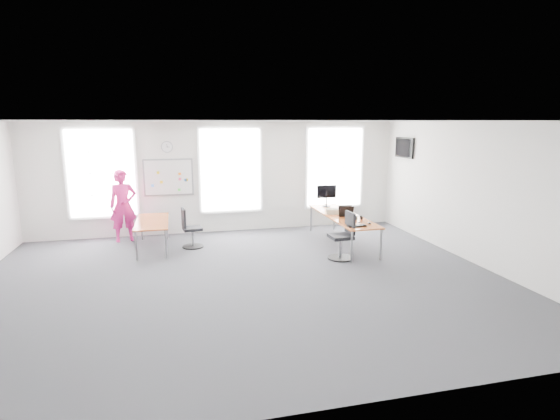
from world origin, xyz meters
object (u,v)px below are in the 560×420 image
object	(u,v)px
desk_left	(152,223)
keyboard	(357,226)
chair_left	(190,230)
monitor	(327,194)
desk_right	(342,217)
person	(123,206)
headphones	(359,218)
chair_right	(343,238)

from	to	relation	value
desk_left	keyboard	xyz separation A→B (m)	(4.42, -1.87, 0.12)
chair_left	monitor	bearing A→B (deg)	-88.52
desk_right	keyboard	bearing A→B (deg)	-96.35
desk_left	monitor	size ratio (longest dim) A/B	3.17
desk_right	monitor	bearing A→B (deg)	90.45
desk_left	person	bearing A→B (deg)	128.99
desk_left	monitor	world-z (taller)	monitor
chair_left	keyboard	bearing A→B (deg)	-123.94
desk_left	headphones	xyz separation A→B (m)	(4.73, -1.25, 0.15)
chair_right	chair_left	world-z (taller)	chair_right
desk_right	chair_left	distance (m)	3.73
keyboard	person	bearing A→B (deg)	149.05
chair_right	monitor	world-z (taller)	monitor
chair_right	person	bearing A→B (deg)	-121.15
headphones	monitor	world-z (taller)	monitor
chair_right	monitor	distance (m)	2.39
desk_right	chair_right	bearing A→B (deg)	-110.18
desk_left	chair_right	bearing A→B (deg)	-23.52
desk_left	monitor	xyz separation A→B (m)	(4.54, 0.48, 0.46)
monitor	desk_left	bearing A→B (deg)	-168.78
keyboard	monitor	distance (m)	2.37
desk_left	chair_right	xyz separation A→B (m)	(4.13, -1.80, -0.17)
desk_right	chair_left	xyz separation A→B (m)	(-3.68, 0.56, -0.26)
desk_left	chair_left	bearing A→B (deg)	-7.01
chair_right	monitor	xyz separation A→B (m)	(0.41, 2.27, 0.63)
desk_left	monitor	distance (m)	4.59
person	chair_right	bearing A→B (deg)	-41.61
desk_left	keyboard	distance (m)	4.80
desk_right	chair_left	world-z (taller)	chair_left
chair_left	headphones	xyz separation A→B (m)	(3.86, -1.14, 0.35)
monitor	chair_left	bearing A→B (deg)	-165.75
desk_left	keyboard	world-z (taller)	keyboard
chair_left	keyboard	size ratio (longest dim) A/B	2.26
chair_right	monitor	bearing A→B (deg)	167.76
desk_right	chair_right	xyz separation A→B (m)	(-0.42, -1.13, -0.22)
desk_left	person	world-z (taller)	person
person	keyboard	bearing A→B (deg)	-40.85
person	keyboard	xyz separation A→B (m)	(5.15, -2.77, -0.17)
desk_right	monitor	world-z (taller)	monitor
chair_left	person	distance (m)	1.95
chair_left	desk_right	bearing A→B (deg)	-106.22
desk_right	headphones	size ratio (longest dim) A/B	18.31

